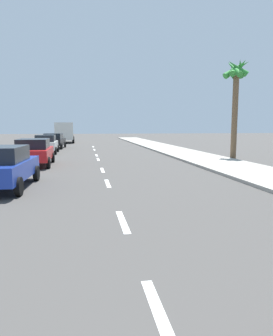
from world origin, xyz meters
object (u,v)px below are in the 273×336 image
at_px(parked_car_blue, 2,166).
at_px(parked_car_red, 34,151).
at_px(delivery_truck, 64,132).
at_px(parked_car_white, 46,144).
at_px(palm_tree_far, 236,83).
at_px(parked_car_black, 54,140).

bearing_deg(parked_car_blue, parked_car_red, 91.82).
height_order(parked_car_red, delivery_truck, delivery_truck).
xyz_separation_m(parked_car_white, palm_tree_far, (13.70, -6.64, 4.45)).
bearing_deg(parked_car_blue, delivery_truck, 92.16).
height_order(parked_car_red, parked_car_black, same).
distance_m(parked_car_white, delivery_truck, 17.47).
bearing_deg(palm_tree_far, parked_car_black, 137.06).
bearing_deg(parked_car_black, delivery_truck, 91.58).
relative_size(parked_car_red, parked_car_black, 0.98).
relative_size(parked_car_blue, palm_tree_far, 0.63).
bearing_deg(parked_car_black, parked_car_red, -85.77).
distance_m(parked_car_blue, parked_car_white, 15.35).
bearing_deg(parked_car_blue, parked_car_black, 92.91).
distance_m(parked_car_blue, parked_car_red, 6.84).
height_order(parked_car_blue, delivery_truck, delivery_truck).
relative_size(parked_car_black, palm_tree_far, 0.65).
distance_m(parked_car_red, parked_car_black, 14.55).
height_order(parked_car_blue, palm_tree_far, palm_tree_far).
xyz_separation_m(parked_car_red, parked_car_white, (-0.33, 8.51, -0.00)).
bearing_deg(palm_tree_far, parked_car_white, 154.15).
bearing_deg(parked_car_white, parked_car_red, -88.61).
bearing_deg(parked_car_red, parked_car_white, 91.19).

